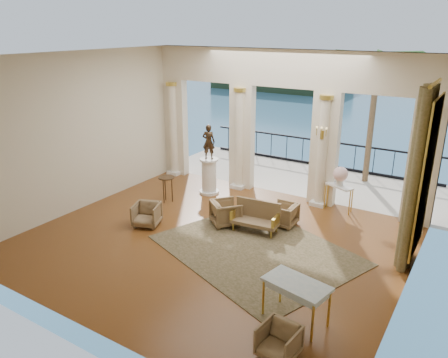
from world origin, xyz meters
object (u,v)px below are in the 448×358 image
Objects in this scene: console_table at (339,190)px; statue at (209,142)px; game_table at (297,287)px; settee at (256,216)px; armchair_b at (279,340)px; side_table at (167,181)px; armchair_a at (147,213)px; armchair_d at (226,212)px; armchair_c at (283,213)px; pedestal at (209,177)px.

statue is at bearing -143.56° from console_table.
settee is at bearing 140.62° from game_table.
armchair_b is at bearing -55.19° from console_table.
game_table is (-0.14, 0.99, 0.41)m from armchair_b.
side_table reaches higher than console_table.
statue reaches higher than side_table.
settee is at bearing -95.04° from console_table.
game_table is (5.03, -1.63, 0.38)m from armchair_a.
settee is at bearing 129.43° from statue.
settee reaches higher than console_table.
armchair_d is 0.93× the size of side_table.
armchair_c is 3.20m from pedestal.
pedestal is (-3.05, 0.93, 0.21)m from armchair_c.
console_table is (0.93, 1.75, 0.31)m from armchair_c.
game_table is 6.73m from pedestal.
armchair_a is 0.63× the size of statue.
armchair_c is at bearing 10.89° from armchair_a.
armchair_d is 2.45m from side_table.
statue is at bearing -107.78° from armchair_c.
statue is at bearing 0.00° from pedestal.
pedestal is (0.08, 2.91, 0.21)m from armchair_a.
pedestal is at bearing -107.78° from armchair_c.
armchair_c is at bearing 144.53° from statue.
settee is 1.00× the size of game_table.
settee is at bearing -35.15° from armchair_c.
console_table is at bearing 11.57° from pedestal.
side_table is (-5.64, 3.25, -0.04)m from game_table.
game_table is at bearing -42.51° from pedestal.
statue is 1.38× the size of side_table.
game_table is 5.45m from console_table.
console_table is (2.28, 2.53, 0.28)m from armchair_d.
armchair_c is 0.83m from settee.
game_table reaches higher than console_table.
console_table reaches higher than armchair_c.
pedestal is 1.47m from side_table.
armchair_b is 7.65m from statue.
armchair_c is at bearing 129.35° from game_table.
game_table reaches higher than armchair_a.
side_table is at bearing -85.33° from armchair_c.
armchair_d is at bearing -10.07° from side_table.
armchair_a is 3.70m from armchair_c.
armchair_c is 0.86× the size of side_table.
armchair_a is at bearing -112.58° from console_table.
armchair_a is 5.80m from armchair_b.
game_table is 1.44× the size of console_table.
pedestal is 1.15m from statue.
armchair_a is 1.77m from side_table.
pedestal is (-2.58, 1.62, 0.15)m from settee.
armchair_d is at bearing -107.20° from console_table.
side_table is (-2.39, 0.42, 0.31)m from armchair_d.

